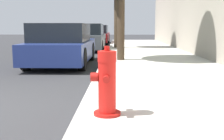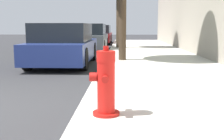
{
  "view_description": "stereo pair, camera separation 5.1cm",
  "coord_description": "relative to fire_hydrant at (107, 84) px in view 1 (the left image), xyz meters",
  "views": [
    {
      "loc": [
        2.26,
        -3.82,
        1.24
      ],
      "look_at": [
        2.15,
        0.84,
        0.52
      ],
      "focal_mm": 45.0,
      "sensor_mm": 36.0,
      "label": 1
    },
    {
      "loc": [
        2.32,
        -3.82,
        1.24
      ],
      "look_at": [
        2.15,
        0.84,
        0.52
      ],
      "focal_mm": 45.0,
      "sensor_mm": 36.0,
      "label": 2
    }
  ],
  "objects": [
    {
      "name": "parked_car_near",
      "position": [
        -1.7,
        5.61,
        0.12
      ],
      "size": [
        1.82,
        4.01,
        1.34
      ],
      "color": "navy",
      "rests_on": "ground_plane"
    },
    {
      "name": "fire_hydrant",
      "position": [
        0.0,
        0.0,
        0.0
      ],
      "size": [
        0.38,
        0.38,
        0.88
      ],
      "color": "#A91511",
      "rests_on": "sidewalk_slab"
    },
    {
      "name": "parked_car_mid",
      "position": [
        -1.53,
        11.25,
        0.14
      ],
      "size": [
        1.81,
        4.07,
        1.38
      ],
      "color": "#4C5156",
      "rests_on": "ground_plane"
    },
    {
      "name": "sidewalk_slab",
      "position": [
        1.37,
        0.36,
        -0.46
      ],
      "size": [
        3.57,
        40.0,
        0.13
      ],
      "color": "beige",
      "rests_on": "ground_plane"
    },
    {
      "name": "parked_car_far",
      "position": [
        -1.54,
        16.97,
        0.13
      ],
      "size": [
        1.88,
        4.56,
        1.35
      ],
      "color": "maroon",
      "rests_on": "ground_plane"
    }
  ]
}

